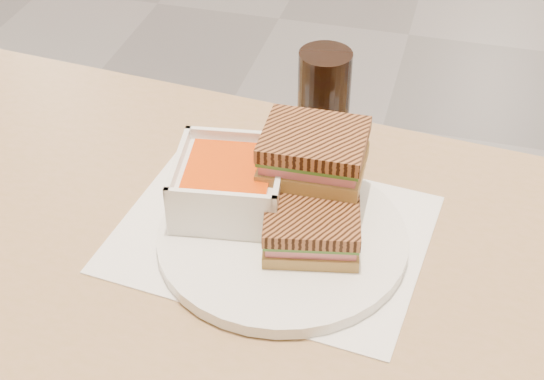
% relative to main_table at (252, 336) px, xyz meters
% --- Properties ---
extents(main_table, '(1.26, 0.80, 0.75)m').
position_rel_main_table_xyz_m(main_table, '(0.00, 0.00, 0.00)').
color(main_table, '#9F795A').
rests_on(main_table, ground).
extents(tray_liner, '(0.40, 0.32, 0.00)m').
position_rel_main_table_xyz_m(tray_liner, '(0.01, 0.07, 0.11)').
color(tray_liner, white).
rests_on(tray_liner, main_table).
extents(plate, '(0.30, 0.30, 0.02)m').
position_rel_main_table_xyz_m(plate, '(0.02, 0.05, 0.12)').
color(plate, white).
rests_on(plate, tray_liner).
extents(soup_bowl, '(0.15, 0.15, 0.07)m').
position_rel_main_table_xyz_m(soup_bowl, '(-0.05, 0.09, 0.16)').
color(soup_bowl, white).
rests_on(soup_bowl, plate).
extents(panini_lower, '(0.13, 0.11, 0.05)m').
position_rel_main_table_xyz_m(panini_lower, '(0.06, 0.05, 0.16)').
color(panini_lower, olive).
rests_on(panini_lower, plate).
extents(panini_upper, '(0.13, 0.11, 0.06)m').
position_rel_main_table_xyz_m(panini_upper, '(0.05, 0.12, 0.21)').
color(panini_upper, olive).
rests_on(panini_upper, panini_lower).
extents(cola_glass, '(0.07, 0.07, 0.15)m').
position_rel_main_table_xyz_m(cola_glass, '(0.03, 0.26, 0.19)').
color(cola_glass, black).
rests_on(cola_glass, main_table).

